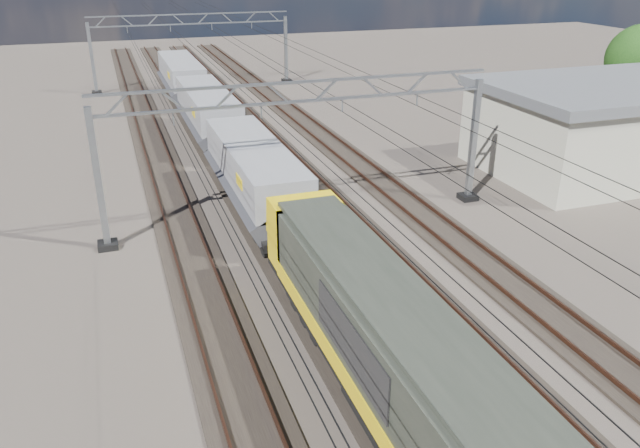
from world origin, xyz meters
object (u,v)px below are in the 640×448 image
object	(u,v)px
catenary_gantry_mid	(303,147)
catenary_gantry_far	(193,48)
hopper_wagon_lead	(255,172)
hopper_wagon_mid	(208,111)
locomotive	(411,374)
hopper_wagon_third	(181,76)
industrial_shed	(630,124)

from	to	relation	value
catenary_gantry_mid	catenary_gantry_far	bearing A→B (deg)	90.00
hopper_wagon_lead	hopper_wagon_mid	size ratio (longest dim) A/B	1.00
catenary_gantry_far	hopper_wagon_lead	world-z (taller)	catenary_gantry_far
locomotive	hopper_wagon_lead	world-z (taller)	locomotive
locomotive	hopper_wagon_mid	world-z (taller)	locomotive
locomotive	hopper_wagon_mid	bearing A→B (deg)	90.00
hopper_wagon_third	catenary_gantry_mid	bearing A→B (deg)	-86.23
hopper_wagon_mid	industrial_shed	xyz separation A→B (m)	(24.00, -14.16, 0.49)
locomotive	hopper_wagon_lead	bearing A→B (deg)	90.00
locomotive	catenary_gantry_far	bearing A→B (deg)	87.79
hopper_wagon_lead	hopper_wagon_third	distance (m)	28.40
catenary_gantry_far	hopper_wagon_lead	distance (m)	34.14
catenary_gantry_far	hopper_wagon_mid	size ratio (longest dim) A/B	1.53
catenary_gantry_far	hopper_wagon_third	world-z (taller)	catenary_gantry_far
hopper_wagon_third	industrial_shed	xyz separation A→B (m)	(24.00, -28.36, 0.49)
locomotive	hopper_wagon_third	bearing A→B (deg)	90.00
catenary_gantry_mid	hopper_wagon_lead	world-z (taller)	catenary_gantry_mid
hopper_wagon_third	locomotive	bearing A→B (deg)	-90.00
locomotive	hopper_wagon_third	size ratio (longest dim) A/B	1.62
catenary_gantry_mid	hopper_wagon_third	size ratio (longest dim) A/B	1.53
hopper_wagon_lead	hopper_wagon_third	xyz separation A→B (m)	(0.00, 28.40, 0.00)
hopper_wagon_mid	catenary_gantry_mid	bearing A→B (deg)	-82.94
industrial_shed	hopper_wagon_mid	bearing A→B (deg)	149.47
hopper_wagon_lead	hopper_wagon_mid	bearing A→B (deg)	90.00
catenary_gantry_mid	catenary_gantry_far	distance (m)	36.00
hopper_wagon_third	industrial_shed	world-z (taller)	industrial_shed
catenary_gantry_mid	hopper_wagon_mid	bearing A→B (deg)	97.06
catenary_gantry_mid	hopper_wagon_lead	xyz separation A→B (m)	(-2.00, 1.96, -1.67)
locomotive	hopper_wagon_third	xyz separation A→B (m)	(-0.00, 46.10, -0.09)
catenary_gantry_far	locomotive	xyz separation A→B (m)	(-2.00, -51.74, -1.58)
hopper_wagon_mid	industrial_shed	world-z (taller)	industrial_shed
industrial_shed	locomotive	bearing A→B (deg)	-143.53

